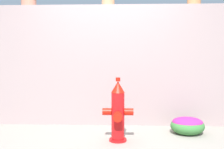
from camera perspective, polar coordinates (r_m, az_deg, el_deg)
name	(u,v)px	position (r m, az deg, el deg)	size (l,w,h in m)	color
ground_plane	(105,148)	(3.48, -1.56, -15.40)	(24.00, 24.00, 0.00)	gray
stone_wall	(110,65)	(4.55, -0.50, 1.96)	(6.47, 0.31, 1.99)	gray
fire_hydrant	(118,113)	(3.64, 1.27, -8.11)	(0.42, 0.34, 0.86)	red
flower_bush_left	(187,125)	(4.19, 15.76, -10.27)	(0.50, 0.45, 0.26)	#397437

